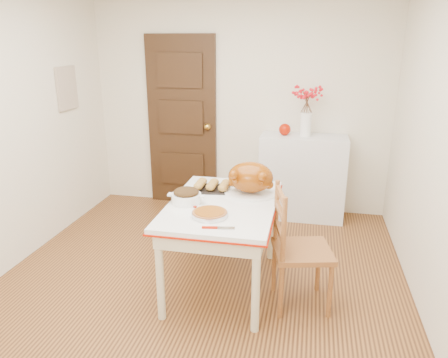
% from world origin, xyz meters
% --- Properties ---
extents(floor, '(3.50, 4.00, 0.00)m').
position_xyz_m(floor, '(0.00, 0.00, 0.00)').
color(floor, '#412514').
rests_on(floor, ground).
extents(wall_back, '(3.50, 0.00, 2.50)m').
position_xyz_m(wall_back, '(0.00, 2.00, 1.25)').
color(wall_back, beige).
rests_on(wall_back, ground).
extents(wall_front, '(3.50, 0.00, 2.50)m').
position_xyz_m(wall_front, '(0.00, -2.00, 1.25)').
color(wall_front, beige).
rests_on(wall_front, ground).
extents(wall_right, '(0.00, 4.00, 2.50)m').
position_xyz_m(wall_right, '(1.75, 0.00, 1.25)').
color(wall_right, beige).
rests_on(wall_right, ground).
extents(door_back, '(0.85, 0.06, 2.06)m').
position_xyz_m(door_back, '(-0.70, 1.97, 1.03)').
color(door_back, black).
rests_on(door_back, ground).
extents(photo_board, '(0.03, 0.35, 0.45)m').
position_xyz_m(photo_board, '(-1.73, 1.20, 1.50)').
color(photo_board, beige).
rests_on(photo_board, ground).
extents(sideboard, '(0.96, 0.43, 0.96)m').
position_xyz_m(sideboard, '(0.78, 1.78, 0.48)').
color(sideboard, silver).
rests_on(sideboard, floor).
extents(kitchen_table, '(0.86, 1.26, 0.75)m').
position_xyz_m(kitchen_table, '(0.20, 0.14, 0.38)').
color(kitchen_table, white).
rests_on(kitchen_table, floor).
extents(chair_oak, '(0.51, 0.51, 0.96)m').
position_xyz_m(chair_oak, '(0.85, -0.00, 0.48)').
color(chair_oak, brown).
rests_on(chair_oak, floor).
extents(berry_vase, '(0.28, 0.28, 0.55)m').
position_xyz_m(berry_vase, '(0.79, 1.78, 1.24)').
color(berry_vase, white).
rests_on(berry_vase, sideboard).
extents(apple, '(0.13, 0.13, 0.13)m').
position_xyz_m(apple, '(0.56, 1.78, 1.03)').
color(apple, '#A21200').
rests_on(apple, sideboard).
extents(turkey_platter, '(0.53, 0.48, 0.28)m').
position_xyz_m(turkey_platter, '(0.39, 0.35, 0.89)').
color(turkey_platter, '#7D4407').
rests_on(turkey_platter, kitchen_table).
extents(pumpkin_pie, '(0.29, 0.29, 0.06)m').
position_xyz_m(pumpkin_pie, '(0.16, -0.16, 0.78)').
color(pumpkin_pie, '#86440E').
rests_on(pumpkin_pie, kitchen_table).
extents(stuffing_dish, '(0.35, 0.30, 0.12)m').
position_xyz_m(stuffing_dish, '(-0.09, 0.07, 0.81)').
color(stuffing_dish, '#432A11').
rests_on(stuffing_dish, kitchen_table).
extents(rolls_tray, '(0.34, 0.28, 0.08)m').
position_xyz_m(rolls_tray, '(0.05, 0.40, 0.79)').
color(rolls_tray, '#AB7A36').
rests_on(rolls_tray, kitchen_table).
extents(pie_server, '(0.24, 0.10, 0.01)m').
position_xyz_m(pie_server, '(0.27, -0.36, 0.76)').
color(pie_server, silver).
rests_on(pie_server, kitchen_table).
extents(carving_knife, '(0.21, 0.20, 0.01)m').
position_xyz_m(carving_knife, '(0.04, -0.05, 0.76)').
color(carving_knife, silver).
rests_on(carving_knife, kitchen_table).
extents(drinking_glass, '(0.07, 0.07, 0.11)m').
position_xyz_m(drinking_glass, '(0.24, 0.61, 0.80)').
color(drinking_glass, white).
rests_on(drinking_glass, kitchen_table).
extents(shaker_pair, '(0.08, 0.04, 0.08)m').
position_xyz_m(shaker_pair, '(0.49, 0.64, 0.79)').
color(shaker_pair, white).
rests_on(shaker_pair, kitchen_table).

